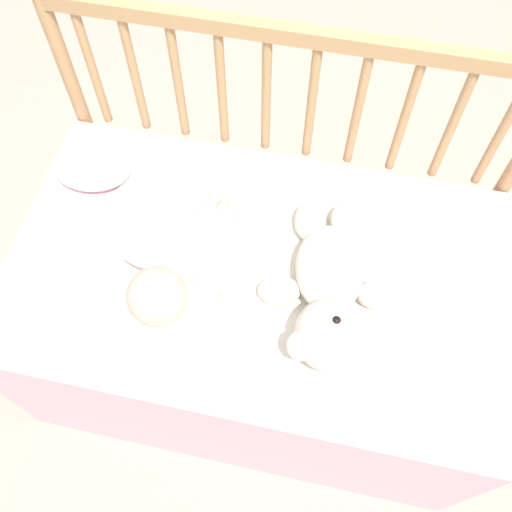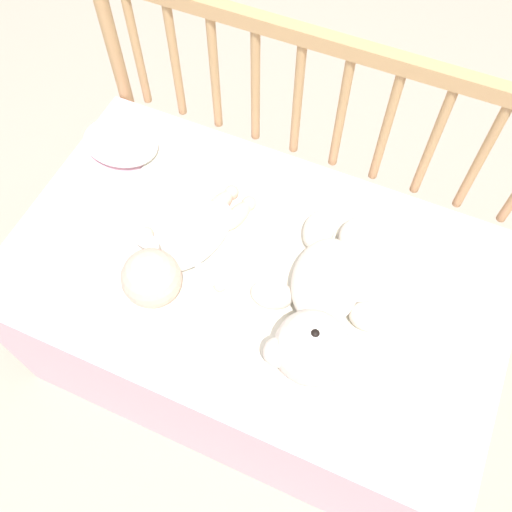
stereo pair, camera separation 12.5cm
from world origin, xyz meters
TOP-DOWN VIEW (x-y plane):
  - ground_plane at (0.00, 0.00)m, footprint 12.00×12.00m
  - crib_mattress at (0.00, 0.00)m, footprint 1.15×0.69m
  - crib_rail at (0.00, 0.37)m, footprint 1.15×0.04m
  - blanket at (0.03, 0.01)m, footprint 0.82×0.54m
  - teddy_bear at (0.17, -0.06)m, footprint 0.32×0.44m
  - baby at (-0.16, -0.05)m, footprint 0.27×0.39m
  - small_pillow at (-0.46, 0.19)m, footprint 0.20×0.15m

SIDE VIEW (x-z plane):
  - ground_plane at x=0.00m, z-range 0.00..0.00m
  - crib_mattress at x=0.00m, z-range 0.00..0.53m
  - blanket at x=0.03m, z-range 0.53..0.54m
  - small_pillow at x=-0.46m, z-range 0.53..0.59m
  - baby at x=-0.16m, z-range 0.52..0.65m
  - teddy_bear at x=0.17m, z-range 0.52..0.68m
  - crib_rail at x=0.00m, z-range 0.18..1.09m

